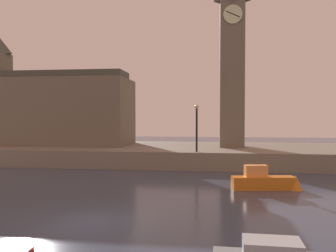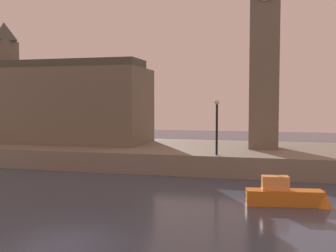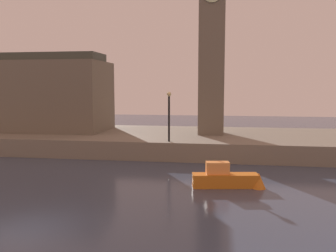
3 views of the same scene
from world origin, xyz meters
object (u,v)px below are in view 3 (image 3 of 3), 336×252
streetlamp (169,111)px  boat_patrol_orange (230,179)px  parliament_hall (29,93)px  clock_tower (212,31)px

streetlamp → boat_patrol_orange: bearing=-57.1°
parliament_hall → boat_patrol_orange: (19.72, -12.93, -4.73)m
parliament_hall → boat_patrol_orange: bearing=-33.2°
boat_patrol_orange → streetlamp: bearing=122.9°
clock_tower → streetlamp: bearing=-121.2°
parliament_hall → boat_patrol_orange: size_ratio=3.48×
clock_tower → boat_patrol_orange: bearing=-83.0°
clock_tower → streetlamp: (-3.12, -5.16, -6.82)m
streetlamp → parliament_hall: bearing=159.1°
parliament_hall → streetlamp: parliament_hall is taller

